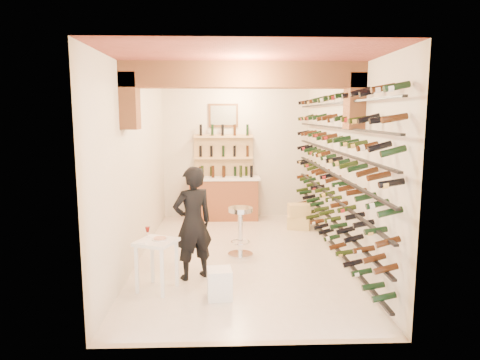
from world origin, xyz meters
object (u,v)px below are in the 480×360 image
(chrome_barstool, at_px, (240,228))
(white_stool, at_px, (220,284))
(wine_rack, at_px, (329,168))
(crate_lower, at_px, (299,222))
(back_counter, at_px, (224,197))
(tasting_table, at_px, (157,249))
(person, at_px, (193,223))

(chrome_barstool, bearing_deg, white_stool, -101.16)
(wine_rack, distance_m, crate_lower, 2.22)
(chrome_barstool, relative_size, crate_lower, 1.82)
(wine_rack, relative_size, back_counter, 3.35)
(wine_rack, bearing_deg, tasting_table, -152.17)
(wine_rack, bearing_deg, back_counter, 124.66)
(tasting_table, xyz_separation_m, chrome_barstool, (1.23, 1.44, -0.09))
(person, bearing_deg, tasting_table, 12.13)
(wine_rack, xyz_separation_m, person, (-2.29, -1.04, -0.69))
(wine_rack, relative_size, tasting_table, 6.49)
(tasting_table, bearing_deg, crate_lower, 73.31)
(tasting_table, bearing_deg, white_stool, 2.72)
(tasting_table, relative_size, crate_lower, 1.84)
(wine_rack, xyz_separation_m, crate_lower, (-0.20, 1.71, -1.41))
(tasting_table, height_order, chrome_barstool, tasting_table)
(white_stool, xyz_separation_m, person, (-0.40, 0.73, 0.65))
(chrome_barstool, distance_m, crate_lower, 2.22)
(tasting_table, bearing_deg, back_counter, 99.52)
(back_counter, xyz_separation_m, chrome_barstool, (0.29, -2.67, -0.03))
(white_stool, relative_size, chrome_barstool, 0.47)
(tasting_table, height_order, crate_lower, tasting_table)
(wine_rack, height_order, white_stool, wine_rack)
(white_stool, xyz_separation_m, crate_lower, (1.69, 3.49, -0.06))
(white_stool, bearing_deg, chrome_barstool, 78.84)
(person, bearing_deg, back_counter, -125.92)
(back_counter, bearing_deg, tasting_table, -102.84)
(chrome_barstool, bearing_deg, person, -126.24)
(wine_rack, xyz_separation_m, chrome_barstool, (-1.54, -0.02, -1.05))
(back_counter, xyz_separation_m, tasting_table, (-0.94, -4.11, 0.06))
(back_counter, height_order, person, person)
(back_counter, distance_m, tasting_table, 4.21)
(tasting_table, xyz_separation_m, person, (0.48, 0.42, 0.26))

